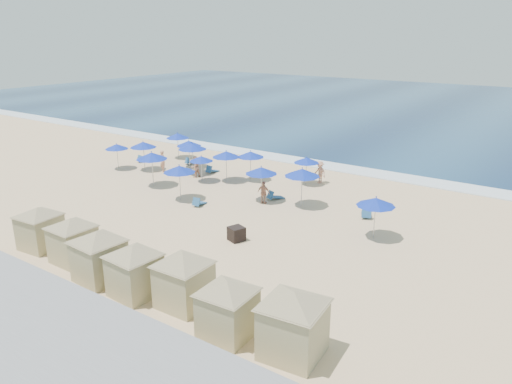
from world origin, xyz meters
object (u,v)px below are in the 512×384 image
umbrella_2 (189,143)px  umbrella_5 (226,154)px  cabana_0 (39,223)px  umbrella_10 (302,172)px  cabana_1 (72,234)px  umbrella_3 (152,156)px  umbrella_11 (376,202)px  beachgoer_0 (163,161)px  cabana_3 (134,264)px  beachgoer_2 (264,192)px  umbrella_13 (201,159)px  umbrella_6 (179,169)px  cabana_5 (227,301)px  trash_bin (236,234)px  umbrella_9 (306,160)px  beachgoer_1 (195,167)px  umbrella_0 (143,145)px  cabana_4 (183,273)px  cabana_2 (98,250)px  beachgoer_3 (320,172)px  umbrella_8 (261,170)px  cabana_6 (293,315)px  umbrella_4 (192,146)px  umbrella_12 (178,136)px  umbrella_7 (251,154)px  umbrella_1 (117,147)px

umbrella_2 → umbrella_5: 5.53m
cabana_0 → umbrella_10: (8.27, 14.20, 0.88)m
cabana_1 → umbrella_3: size_ratio=1.52×
umbrella_11 → beachgoer_0: size_ratio=1.37×
cabana_1 → umbrella_11: (11.55, 11.79, 0.71)m
cabana_3 → beachgoer_2: cabana_3 is taller
umbrella_13 → umbrella_6: bearing=-68.6°
cabana_3 → cabana_5: 5.36m
trash_bin → umbrella_11: size_ratio=0.32×
umbrella_5 → umbrella_9: bearing=27.1°
cabana_0 → umbrella_3: bearing=106.3°
cabana_5 → beachgoer_0: cabana_5 is taller
umbrella_10 → beachgoer_1: bearing=173.6°
umbrella_0 → cabana_4: bearing=-38.9°
cabana_2 → beachgoer_3: size_ratio=2.47×
cabana_1 → cabana_4: 7.69m
umbrella_8 → umbrella_10: 2.94m
cabana_6 → umbrella_4: cabana_6 is taller
cabana_2 → umbrella_12: size_ratio=1.79×
umbrella_3 → cabana_0: bearing=-73.7°
umbrella_12 → umbrella_6: bearing=-46.0°
umbrella_5 → umbrella_6: umbrella_6 is taller
umbrella_7 → umbrella_9: (4.19, 1.53, -0.18)m
umbrella_4 → beachgoer_3: bearing=20.1°
cabana_3 → umbrella_0: (-15.56, 15.10, 0.71)m
cabana_5 → cabana_3: bearing=179.0°
beachgoer_0 → beachgoer_1: beachgoer_0 is taller
cabana_0 → umbrella_4: (-3.23, 16.07, 0.85)m
umbrella_7 → umbrella_8: size_ratio=0.96×
cabana_3 → umbrella_12: size_ratio=1.72×
cabana_1 → beachgoer_1: bearing=109.0°
umbrella_9 → umbrella_7: bearing=-159.9°
umbrella_1 → umbrella_6: bearing=-16.5°
umbrella_2 → umbrella_8: (10.28, -3.93, 0.09)m
cabana_3 → umbrella_5: (-7.71, 16.49, 0.68)m
cabana_1 → umbrella_9: (3.12, 18.80, 0.45)m
umbrella_1 → umbrella_5: bearing=13.7°
umbrella_5 → umbrella_12: bearing=158.0°
umbrella_1 → umbrella_5: (10.01, 2.45, 0.22)m
cabana_1 → beachgoer_3: cabana_1 is taller
trash_bin → umbrella_5: size_ratio=0.32×
umbrella_1 → umbrella_9: bearing=18.8°
cabana_0 → umbrella_10: 16.46m
trash_bin → umbrella_7: size_ratio=0.33×
umbrella_1 → umbrella_8: bearing=0.2°
umbrella_2 → umbrella_11: (19.34, -5.68, 0.08)m
cabana_2 → umbrella_0: (-13.10, 15.09, 0.65)m
cabana_6 → beachgoer_3: 22.14m
cabana_2 → umbrella_3: (-9.12, 12.26, 0.80)m
cabana_6 → umbrella_4: (-19.47, 16.35, 0.70)m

